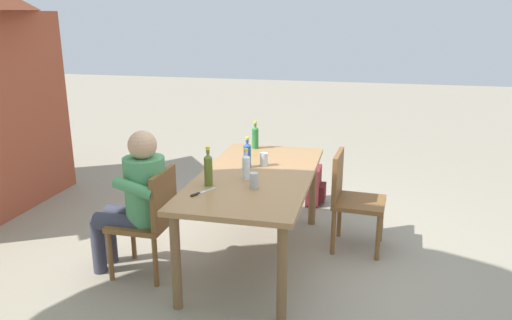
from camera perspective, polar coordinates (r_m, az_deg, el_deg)
The scene contains 14 objects.
ground_plane at distance 4.32m, azimuth 0.00°, elevation -11.33°, with size 24.00×24.00×0.00m, color gray.
dining_table at distance 4.05m, azimuth 0.00°, elevation -2.81°, with size 1.85×0.91×0.76m.
chair_far_left at distance 3.98m, azimuth -12.09°, elevation -6.42°, with size 0.44×0.44×0.87m.
chair_near_right at distance 4.42m, azimuth 10.87°, elevation -4.04°, with size 0.47×0.47×0.87m.
person_in_white_shirt at distance 3.97m, azimuth -13.67°, elevation -4.02°, with size 0.47×0.62×1.18m.
bottle_clear at distance 3.86m, azimuth -1.15°, elevation -0.72°, with size 0.06×0.06×0.25m.
bottle_olive at distance 3.73m, azimuth -5.54°, elevation -1.03°, with size 0.06×0.06×0.31m.
bottle_blue at distance 4.17m, azimuth -1.02°, elevation 0.66°, with size 0.06×0.06×0.26m.
bottle_green at distance 4.77m, azimuth -0.09°, elevation 2.72°, with size 0.06×0.06×0.27m.
cup_steel at distance 3.68m, azimuth -0.23°, elevation -2.40°, with size 0.06×0.06×0.12m, color #B2B7BC.
cup_glass at distance 4.23m, azimuth 0.93°, elevation 0.08°, with size 0.07×0.07×0.11m, color silver.
table_knife at distance 3.62m, azimuth -6.33°, elevation -3.77°, with size 0.22×0.13×0.01m.
backpack_by_near_side at distance 5.48m, azimuth 6.82°, elevation -3.03°, with size 0.31×0.20×0.41m.
backpack_by_far_side at distance 5.50m, azimuth -0.05°, elevation -2.69°, with size 0.30×0.22×0.43m.
Camera 1 is at (-3.72, -0.87, 2.01)m, focal length 34.55 mm.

